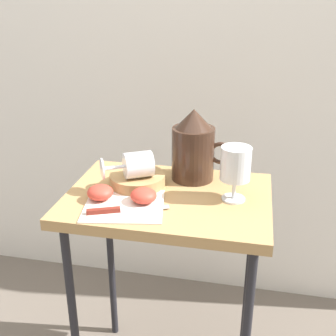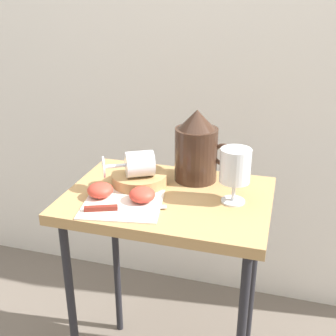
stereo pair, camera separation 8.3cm
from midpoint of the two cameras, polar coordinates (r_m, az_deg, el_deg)
curtain_drape at (r=1.62m, az=7.03°, el=11.66°), size 2.40×0.03×1.81m
table at (r=1.21m, az=1.96°, el=-6.92°), size 0.56×0.40×0.69m
linen_napkin at (r=1.12m, az=-4.04°, el=-4.89°), size 0.23×0.22×0.00m
basket_tray at (r=1.23m, az=-1.96°, el=-1.51°), size 0.16×0.16×0.03m
pitcher at (r=1.24m, az=5.74°, el=2.11°), size 0.18×0.13×0.21m
wine_glass_upright at (r=1.12m, az=11.12°, el=-0.09°), size 0.08×0.08×0.15m
wine_glass_tipped_near at (r=1.19m, az=-2.10°, el=0.51°), size 0.16×0.13×0.07m
apple_half_left at (r=1.16m, az=-7.10°, el=-2.99°), size 0.07×0.07×0.04m
apple_half_right at (r=1.12m, az=-1.38°, el=-3.64°), size 0.07×0.07×0.04m
knife at (r=1.09m, az=-5.23°, el=-5.44°), size 0.20×0.09×0.01m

